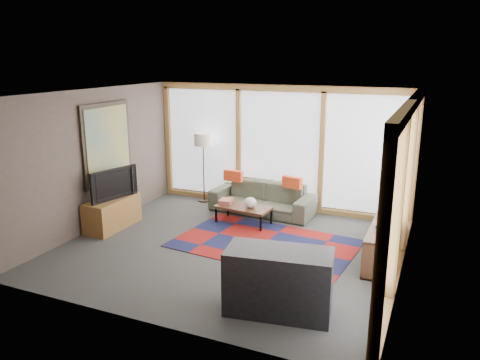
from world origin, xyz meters
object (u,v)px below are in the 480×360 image
at_px(bookshelf, 386,236).
at_px(bar_counter, 279,282).
at_px(sofa, 262,198).
at_px(coffee_table, 244,215).
at_px(floor_lamp, 204,168).
at_px(television, 111,183).
at_px(tv_console, 113,213).

bearing_deg(bookshelf, bar_counter, -112.43).
bearing_deg(sofa, coffee_table, -93.71).
bearing_deg(floor_lamp, sofa, -8.95).
bearing_deg(television, bookshelf, -65.52).
xyz_separation_m(sofa, bookshelf, (2.60, -1.09, -0.02)).
relative_size(coffee_table, tv_console, 0.91).
bearing_deg(bar_counter, floor_lamp, 119.87).
xyz_separation_m(bookshelf, tv_console, (-4.89, -0.86, 0.00)).
distance_m(bookshelf, tv_console, 4.96).
xyz_separation_m(coffee_table, bar_counter, (1.67, -2.81, 0.24)).
bearing_deg(coffee_table, bar_counter, -59.18).
bearing_deg(floor_lamp, bar_counter, -51.16).
bearing_deg(television, sofa, -34.98).
bearing_deg(television, floor_lamp, -5.50).
distance_m(television, bar_counter, 4.21).
relative_size(sofa, bar_counter, 1.61).
height_order(bookshelf, bar_counter, bar_counter).
distance_m(sofa, coffee_table, 0.78).
height_order(sofa, coffee_table, sofa).
bearing_deg(bookshelf, tv_console, -170.06).
height_order(floor_lamp, coffee_table, floor_lamp).
height_order(sofa, floor_lamp, floor_lamp).
distance_m(sofa, television, 3.04).
height_order(sofa, bar_counter, bar_counter).
bearing_deg(bookshelf, television, -170.13).
xyz_separation_m(bookshelf, television, (-4.88, -0.85, 0.58)).
distance_m(sofa, tv_console, 3.00).
bearing_deg(bar_counter, tv_console, 148.27).
relative_size(coffee_table, television, 1.04).
bearing_deg(sofa, tv_console, -136.08).
xyz_separation_m(floor_lamp, bar_counter, (3.06, -3.80, -0.35)).
distance_m(coffee_table, bookshelf, 2.72).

